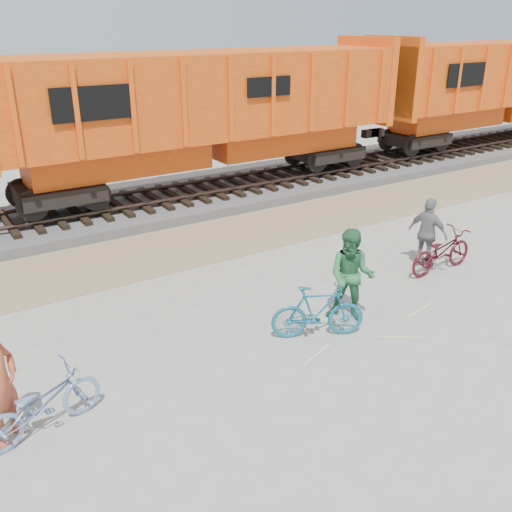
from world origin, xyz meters
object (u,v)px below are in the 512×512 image
(hopper_car_right, at_px, (497,84))
(bicycle_maroon, at_px, (441,251))
(person_man, at_px, (351,276))
(bicycle_teal, at_px, (318,312))
(person_woman, at_px, (428,233))
(person_solo, at_px, (0,385))
(hopper_car_center, at_px, (206,111))
(bicycle_blue, at_px, (42,404))

(hopper_car_right, relative_size, bicycle_maroon, 6.97)
(bicycle_maroon, bearing_deg, person_man, 99.59)
(bicycle_teal, bearing_deg, hopper_car_right, -36.58)
(hopper_car_right, height_order, person_woman, hopper_car_right)
(bicycle_teal, height_order, person_man, person_man)
(bicycle_teal, xyz_separation_m, person_man, (1.00, 0.20, 0.44))
(bicycle_maroon, height_order, person_solo, person_solo)
(bicycle_maroon, bearing_deg, person_woman, 13.22)
(hopper_car_center, bearing_deg, hopper_car_right, 0.00)
(bicycle_maroon, bearing_deg, bicycle_teal, 99.79)
(bicycle_maroon, bearing_deg, hopper_car_center, 12.24)
(person_man, height_order, person_woman, person_man)
(bicycle_teal, bearing_deg, person_solo, 114.44)
(bicycle_blue, distance_m, person_man, 6.24)
(hopper_car_center, height_order, person_solo, hopper_car_center)
(bicycle_teal, relative_size, person_woman, 1.02)
(hopper_car_right, distance_m, bicycle_blue, 24.73)
(bicycle_blue, distance_m, bicycle_teal, 5.22)
(hopper_car_right, height_order, bicycle_blue, hopper_car_right)
(bicycle_blue, distance_m, person_woman, 9.73)
(person_solo, bearing_deg, hopper_car_right, -25.70)
(person_man, bearing_deg, bicycle_blue, -127.85)
(bicycle_blue, bearing_deg, person_man, -101.46)
(hopper_car_center, bearing_deg, bicycle_blue, -130.13)
(hopper_car_right, distance_m, bicycle_teal, 20.02)
(hopper_car_right, bearing_deg, person_man, -151.33)
(hopper_car_center, xyz_separation_m, person_man, (-1.57, -9.06, -2.02))
(hopper_car_center, relative_size, bicycle_maroon, 6.97)
(hopper_car_right, bearing_deg, bicycle_blue, -157.92)
(bicycle_blue, xyz_separation_m, person_solo, (-0.50, 0.10, 0.47))
(bicycle_blue, height_order, person_woman, person_woman)
(person_woman, bearing_deg, bicycle_maroon, -178.16)
(person_solo, distance_m, person_woman, 10.21)
(hopper_car_center, distance_m, bicycle_teal, 9.92)
(bicycle_maroon, distance_m, person_man, 3.61)
(hopper_car_right, bearing_deg, person_woman, -148.63)
(bicycle_maroon, bearing_deg, person_solo, 93.26)
(bicycle_teal, bearing_deg, bicycle_blue, 115.42)
(hopper_car_center, relative_size, bicycle_teal, 7.64)
(hopper_car_right, bearing_deg, hopper_car_center, 180.00)
(person_man, bearing_deg, bicycle_teal, -118.21)
(bicycle_maroon, xyz_separation_m, person_man, (-3.52, -0.65, 0.46))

